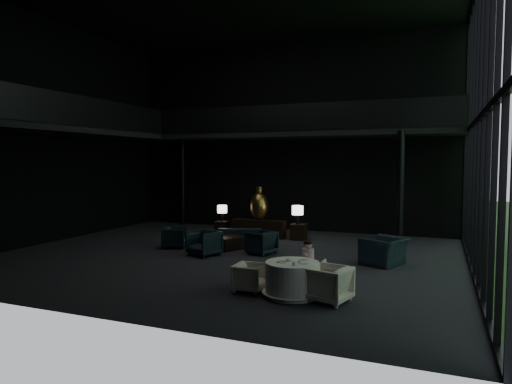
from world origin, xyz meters
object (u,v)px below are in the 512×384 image
at_px(dining_chair_west, 250,278).
at_px(side_table_right, 299,232).
at_px(side_table_left, 222,228).
at_px(console, 259,229).
at_px(lounge_armchair_south, 204,240).
at_px(bronze_urn, 259,206).
at_px(lounge_armchair_west, 175,237).
at_px(lounge_armchair_east, 261,241).
at_px(dining_table, 292,281).
at_px(coffee_table, 227,242).
at_px(dining_chair_north, 309,273).
at_px(sofa, 240,233).
at_px(child, 308,253).
at_px(window_armchair, 384,245).
at_px(table_lamp_left, 222,210).
at_px(table_lamp_right, 298,211).
at_px(dining_chair_east, 329,281).

bearing_deg(dining_chair_west, side_table_right, 6.11).
relative_size(side_table_left, dining_chair_west, 0.88).
xyz_separation_m(console, lounge_armchair_south, (-0.31, -3.83, 0.15)).
bearing_deg(bronze_urn, lounge_armchair_west, -120.57).
height_order(lounge_armchair_east, dining_table, lounge_armchair_east).
bearing_deg(coffee_table, dining_chair_west, -58.46).
bearing_deg(dining_table, dining_chair_north, 81.27).
bearing_deg(dining_table, sofa, 123.90).
bearing_deg(child, lounge_armchair_south, -27.60).
bearing_deg(dining_table, lounge_armchair_west, 144.47).
relative_size(lounge_armchair_west, lounge_armchair_south, 0.80).
distance_m(side_table_left, coffee_table, 3.04).
distance_m(window_armchair, child, 3.18).
relative_size(table_lamp_left, dining_chair_north, 1.01).
relative_size(lounge_armchair_south, dining_chair_north, 1.51).
xyz_separation_m(side_table_right, dining_table, (1.91, -6.93, 0.03)).
relative_size(table_lamp_right, sofa, 0.37).
bearing_deg(lounge_armchair_south, dining_chair_north, -8.70).
relative_size(console, bronze_urn, 1.64).
xyz_separation_m(table_lamp_left, dining_chair_north, (5.25, -6.10, -0.67)).
bearing_deg(lounge_armchair_west, lounge_armchair_east, -108.24).
bearing_deg(window_armchair, side_table_left, -92.42).
relative_size(table_lamp_left, table_lamp_right, 0.92).
relative_size(lounge_armchair_west, coffee_table, 0.80).
xyz_separation_m(lounge_armchair_west, window_armchair, (6.89, 0.02, 0.19)).
bearing_deg(table_lamp_left, dining_chair_north, -49.32).
height_order(table_lamp_left, dining_chair_north, table_lamp_left).
xyz_separation_m(console, lounge_armchair_east, (1.26, -2.96, 0.09)).
xyz_separation_m(sofa, lounge_armchair_west, (-1.72, -1.60, 0.01)).
xyz_separation_m(window_armchair, dining_chair_east, (-0.70, -3.96, -0.13)).
xyz_separation_m(table_lamp_right, dining_chair_west, (0.91, -6.77, -0.79)).
xyz_separation_m(table_lamp_left, side_table_right, (3.20, -0.05, -0.69)).
bearing_deg(dining_chair_north, child, -67.59).
bearing_deg(dining_chair_east, side_table_left, -125.20).
xyz_separation_m(dining_chair_north, dining_chair_west, (-1.14, -0.86, -0.02)).
bearing_deg(console, side_table_right, 1.02).
bearing_deg(dining_chair_north, lounge_armchair_east, -52.50).
distance_m(dining_table, child, 1.12).
xyz_separation_m(lounge_armchair_east, dining_table, (2.26, -3.94, -0.09)).
xyz_separation_m(window_armchair, coffee_table, (-5.18, 0.47, -0.36)).
relative_size(console, side_table_right, 3.55).
height_order(table_lamp_left, side_table_right, table_lamp_left).
bearing_deg(console, coffee_table, -93.01).
bearing_deg(dining_chair_north, sofa, -50.69).
xyz_separation_m(table_lamp_left, sofa, (1.47, -1.55, -0.62)).
bearing_deg(lounge_armchair_west, dining_chair_west, -151.60).
bearing_deg(bronze_urn, side_table_left, 179.10).
relative_size(table_lamp_left, window_armchair, 0.49).
distance_m(table_lamp_right, lounge_armchair_south, 4.22).
distance_m(side_table_right, window_armchair, 4.63).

